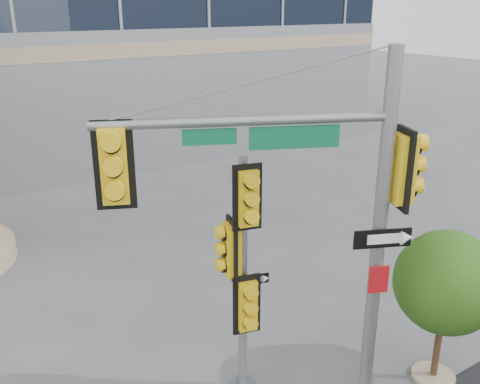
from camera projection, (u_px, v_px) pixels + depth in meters
ground at (304, 361)px, 11.04m from camera, size 120.00×120.00×0.00m
main_signal_pole at (313, 204)px, 8.44m from camera, size 4.66×2.43×6.42m
secondary_signal_pole at (242, 263)px, 9.31m from camera, size 0.80×0.71×4.60m
street_tree at (447, 285)px, 9.90m from camera, size 1.99×1.95×3.11m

